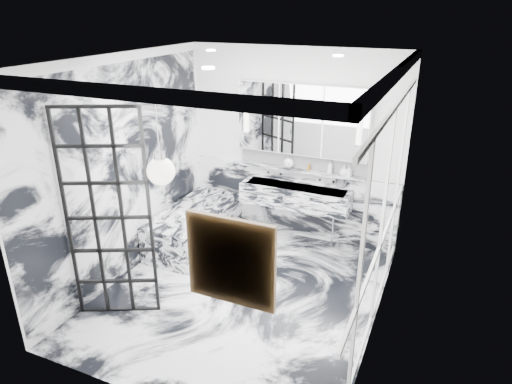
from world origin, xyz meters
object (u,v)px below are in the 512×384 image
at_px(crittall_door, 109,218).
at_px(bathtub, 195,226).
at_px(trough_sink, 296,196).
at_px(mirror_cabinet, 302,120).

bearing_deg(crittall_door, bathtub, 65.46).
height_order(trough_sink, bathtub, trough_sink).
distance_m(crittall_door, trough_sink, 2.78).
bearing_deg(trough_sink, bathtub, -153.52).
bearing_deg(bathtub, trough_sink, 26.48).
distance_m(crittall_door, mirror_cabinet, 2.96).
bearing_deg(mirror_cabinet, trough_sink, -90.00).
xyz_separation_m(trough_sink, mirror_cabinet, (-0.00, 0.17, 1.09)).
bearing_deg(mirror_cabinet, crittall_door, -116.58).
height_order(trough_sink, mirror_cabinet, mirror_cabinet).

